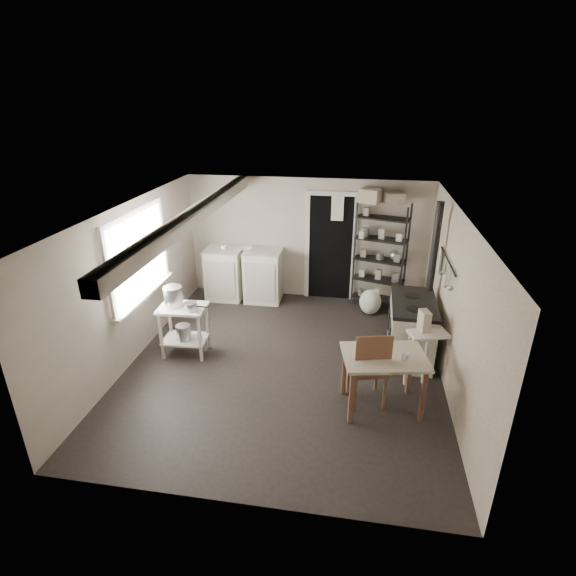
% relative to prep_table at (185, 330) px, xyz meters
% --- Properties ---
extents(floor, '(5.00, 5.00, 0.00)m').
position_rel_prep_table_xyz_m(floor, '(1.54, -0.06, -0.40)').
color(floor, black).
rests_on(floor, ground).
extents(ceiling, '(5.00, 5.00, 0.00)m').
position_rel_prep_table_xyz_m(ceiling, '(1.54, -0.06, 1.90)').
color(ceiling, white).
rests_on(ceiling, wall_back).
extents(wall_back, '(4.50, 0.02, 2.30)m').
position_rel_prep_table_xyz_m(wall_back, '(1.54, 2.44, 0.75)').
color(wall_back, '#BCB0A1').
rests_on(wall_back, ground).
extents(wall_front, '(4.50, 0.02, 2.30)m').
position_rel_prep_table_xyz_m(wall_front, '(1.54, -2.56, 0.75)').
color(wall_front, '#BCB0A1').
rests_on(wall_front, ground).
extents(wall_left, '(0.02, 5.00, 2.30)m').
position_rel_prep_table_xyz_m(wall_left, '(-0.71, -0.06, 0.75)').
color(wall_left, '#BCB0A1').
rests_on(wall_left, ground).
extents(wall_right, '(0.02, 5.00, 2.30)m').
position_rel_prep_table_xyz_m(wall_right, '(3.79, -0.06, 0.75)').
color(wall_right, '#BCB0A1').
rests_on(wall_right, ground).
extents(window, '(0.12, 1.76, 1.28)m').
position_rel_prep_table_xyz_m(window, '(-0.68, 0.14, 1.10)').
color(window, silver).
rests_on(window, wall_left).
extents(doorway, '(0.96, 0.10, 2.08)m').
position_rel_prep_table_xyz_m(doorway, '(1.99, 2.41, 0.60)').
color(doorway, silver).
rests_on(doorway, ground).
extents(ceiling_beam, '(0.18, 5.00, 0.18)m').
position_rel_prep_table_xyz_m(ceiling_beam, '(0.34, -0.06, 1.80)').
color(ceiling_beam, silver).
rests_on(ceiling_beam, ceiling).
extents(wallpaper_panel, '(0.01, 5.00, 2.30)m').
position_rel_prep_table_xyz_m(wallpaper_panel, '(3.78, -0.06, 0.75)').
color(wallpaper_panel, beige).
rests_on(wallpaper_panel, wall_right).
extents(utensil_rail, '(0.06, 1.20, 0.44)m').
position_rel_prep_table_xyz_m(utensil_rail, '(3.73, 0.54, 1.15)').
color(utensil_rail, '#B5B5B8').
rests_on(utensil_rail, wall_right).
extents(prep_table, '(0.71, 0.53, 0.79)m').
position_rel_prep_table_xyz_m(prep_table, '(0.00, 0.00, 0.00)').
color(prep_table, silver).
rests_on(prep_table, ground).
extents(stockpot, '(0.32, 0.32, 0.29)m').
position_rel_prep_table_xyz_m(stockpot, '(-0.14, 0.03, 0.54)').
color(stockpot, '#B5B5B8').
rests_on(stockpot, prep_table).
extents(saucepan, '(0.19, 0.19, 0.11)m').
position_rel_prep_table_xyz_m(saucepan, '(0.17, -0.07, 0.45)').
color(saucepan, '#B5B5B8').
rests_on(saucepan, prep_table).
extents(bucket, '(0.27, 0.27, 0.24)m').
position_rel_prep_table_xyz_m(bucket, '(0.00, -0.04, -0.02)').
color(bucket, '#B5B5B8').
rests_on(bucket, prep_table).
extents(base_cabinets, '(1.52, 0.67, 0.99)m').
position_rel_prep_table_xyz_m(base_cabinets, '(0.38, 2.12, 0.06)').
color(base_cabinets, silver).
rests_on(base_cabinets, ground).
extents(mixing_bowl, '(0.35, 0.35, 0.07)m').
position_rel_prep_table_xyz_m(mixing_bowl, '(0.47, 2.09, 0.56)').
color(mixing_bowl, white).
rests_on(mixing_bowl, base_cabinets).
extents(counter_cup, '(0.13, 0.13, 0.09)m').
position_rel_prep_table_xyz_m(counter_cup, '(0.03, 2.06, 0.57)').
color(counter_cup, white).
rests_on(counter_cup, base_cabinets).
extents(shelf_rack, '(0.98, 0.60, 1.94)m').
position_rel_prep_table_xyz_m(shelf_rack, '(2.91, 2.24, 0.55)').
color(shelf_rack, black).
rests_on(shelf_rack, ground).
extents(shelf_jar, '(0.11, 0.11, 0.20)m').
position_rel_prep_table_xyz_m(shelf_jar, '(2.56, 2.19, 0.97)').
color(shelf_jar, white).
rests_on(shelf_jar, shelf_rack).
extents(storage_box_a, '(0.43, 0.41, 0.24)m').
position_rel_prep_table_xyz_m(storage_box_a, '(2.66, 2.24, 1.61)').
color(storage_box_a, beige).
rests_on(storage_box_a, shelf_rack).
extents(storage_box_b, '(0.36, 0.35, 0.20)m').
position_rel_prep_table_xyz_m(storage_box_b, '(3.05, 2.22, 1.59)').
color(storage_box_b, beige).
rests_on(storage_box_b, shelf_rack).
extents(stove, '(0.67, 1.17, 0.90)m').
position_rel_prep_table_xyz_m(stove, '(3.37, 0.49, 0.04)').
color(stove, silver).
rests_on(stove, ground).
extents(stovepipe, '(0.12, 0.12, 1.30)m').
position_rel_prep_table_xyz_m(stovepipe, '(3.62, 0.95, 1.19)').
color(stovepipe, black).
rests_on(stovepipe, stove).
extents(side_ledge, '(0.57, 0.42, 0.79)m').
position_rel_prep_table_xyz_m(side_ledge, '(3.49, -0.21, 0.03)').
color(side_ledge, silver).
rests_on(side_ledge, ground).
extents(oats_box, '(0.16, 0.21, 0.28)m').
position_rel_prep_table_xyz_m(oats_box, '(3.43, -0.15, 0.61)').
color(oats_box, beige).
rests_on(oats_box, side_ledge).
extents(work_table, '(1.12, 0.88, 0.76)m').
position_rel_prep_table_xyz_m(work_table, '(2.91, -0.83, -0.02)').
color(work_table, beige).
rests_on(work_table, ground).
extents(table_cup, '(0.10, 0.10, 0.08)m').
position_rel_prep_table_xyz_m(table_cup, '(3.14, -0.89, 0.40)').
color(table_cup, white).
rests_on(table_cup, work_table).
extents(chair, '(0.54, 0.56, 1.08)m').
position_rel_prep_table_xyz_m(chair, '(2.72, -0.73, 0.08)').
color(chair, brown).
rests_on(chair, ground).
extents(flour_sack, '(0.40, 0.34, 0.47)m').
position_rel_prep_table_xyz_m(flour_sack, '(2.79, 1.82, -0.16)').
color(flour_sack, white).
rests_on(flour_sack, ground).
extents(floor_crock, '(0.14, 0.14, 0.14)m').
position_rel_prep_table_xyz_m(floor_crock, '(3.06, -0.05, -0.33)').
color(floor_crock, white).
rests_on(floor_crock, ground).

